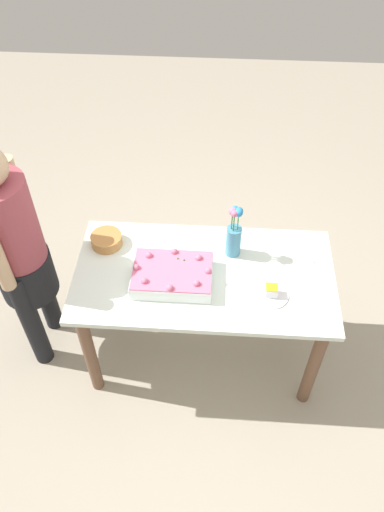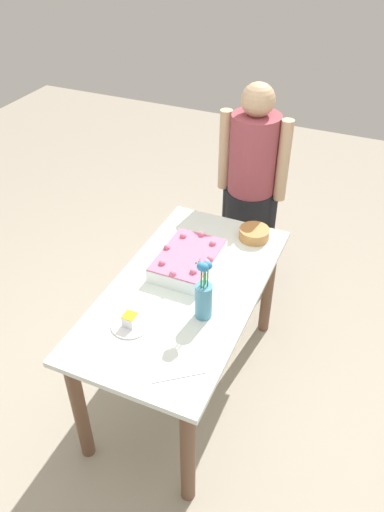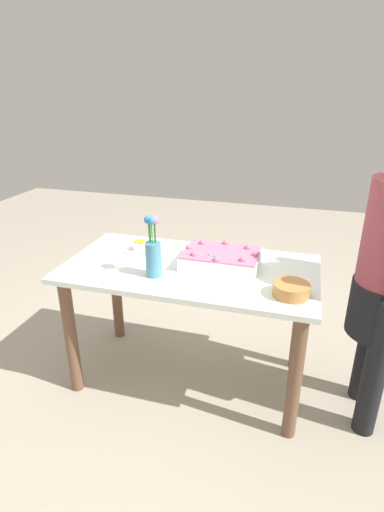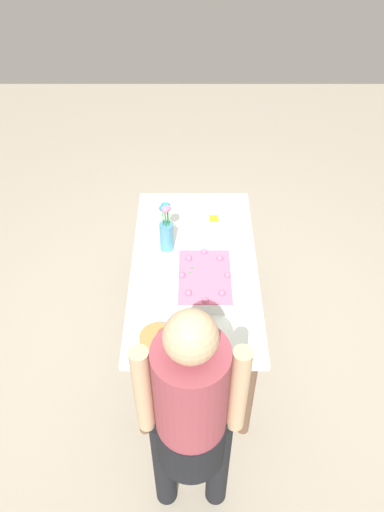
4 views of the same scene
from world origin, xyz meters
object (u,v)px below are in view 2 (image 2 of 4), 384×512
serving_plate_with_slice (130,323)px  flower_vase (204,293)px  cake_knife (179,376)px  fruit_bowl (254,234)px  sheet_cake (188,260)px  person_standing (251,182)px

serving_plate_with_slice → flower_vase: 0.37m
cake_knife → fruit_bowl: fruit_bowl is taller
serving_plate_with_slice → cake_knife: 0.38m
fruit_bowl → sheet_cake: bearing=148.4°
serving_plate_with_slice → person_standing: 1.35m
fruit_bowl → person_standing: (0.44, 0.17, 0.07)m
person_standing → flower_vase: bearing=7.2°
sheet_cake → person_standing: size_ratio=0.28×
flower_vase → fruit_bowl: size_ratio=1.89×
serving_plate_with_slice → fruit_bowl: (0.90, -0.31, 0.01)m
cake_knife → fruit_bowl: 1.08m
sheet_cake → person_standing: 0.83m
serving_plate_with_slice → person_standing: bearing=-6.0°
serving_plate_with_slice → person_standing: person_standing is taller
serving_plate_with_slice → sheet_cake: bearing=-7.5°
cake_knife → flower_vase: 0.40m
flower_vase → fruit_bowl: 0.71m
cake_knife → person_standing: (1.51, 0.19, 0.10)m
sheet_cake → serving_plate_with_slice: size_ratio=2.26×
cake_knife → serving_plate_with_slice: bearing=114.2°
sheet_cake → flower_vase: flower_vase is taller
fruit_bowl → cake_knife: bearing=-178.7°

